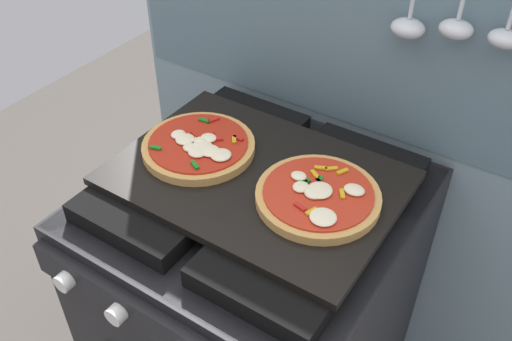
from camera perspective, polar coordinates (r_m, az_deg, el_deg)
name	(u,v)px	position (r m, az deg, el deg)	size (l,w,h in m)	color
kitchen_backsplash	(332,142)	(1.38, 7.76, 2.86)	(1.10, 0.09, 1.55)	#7A939E
stove	(256,321)	(1.42, -0.04, -15.10)	(0.60, 0.64, 0.90)	black
baking_tray	(256,178)	(1.08, 0.00, -0.74)	(0.54, 0.38, 0.02)	black
pizza_left	(199,146)	(1.13, -5.85, 2.47)	(0.23, 0.23, 0.03)	tan
pizza_right	(318,197)	(1.01, 6.30, -2.66)	(0.23, 0.23, 0.03)	tan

